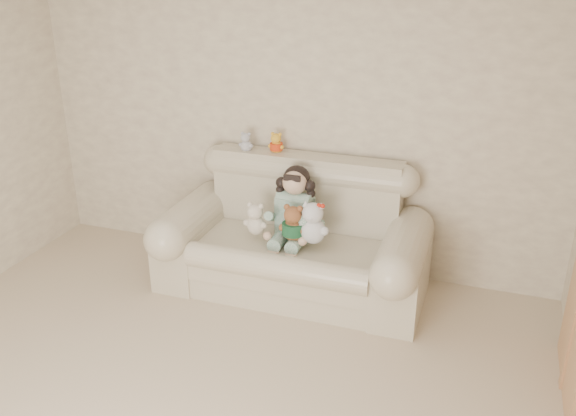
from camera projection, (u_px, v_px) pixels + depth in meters
The scene contains 8 objects.
wall_back at pixel (292, 116), 5.04m from camera, with size 4.50×4.50×0.00m, color beige.
sofa at pixel (292, 231), 4.85m from camera, with size 2.10×0.95×1.03m, color beige, non-canonical shape.
seated_child at pixel (295, 203), 4.84m from camera, with size 0.36×0.44×0.61m, color #2E7155, non-canonical shape.
brown_teddy at pixel (293, 220), 4.67m from camera, with size 0.22×0.17×0.34m, color brown, non-canonical shape.
white_cat at pixel (313, 218), 4.62m from camera, with size 0.26×0.20×0.40m, color silver, non-canonical shape.
cream_teddy at pixel (256, 216), 4.78m from camera, with size 0.20×0.15×0.31m, color beige, non-canonical shape.
yellow_mini_bear at pixel (276, 141), 5.02m from camera, with size 0.14×0.10×0.21m, color yellow, non-canonical shape.
grey_mini_plush at pixel (246, 140), 5.07m from camera, with size 0.13×0.10×0.20m, color silver, non-canonical shape.
Camera 1 is at (1.58, -2.17, 2.57)m, focal length 38.53 mm.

